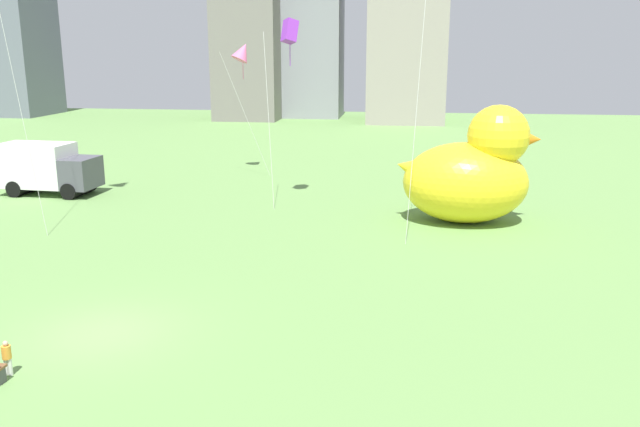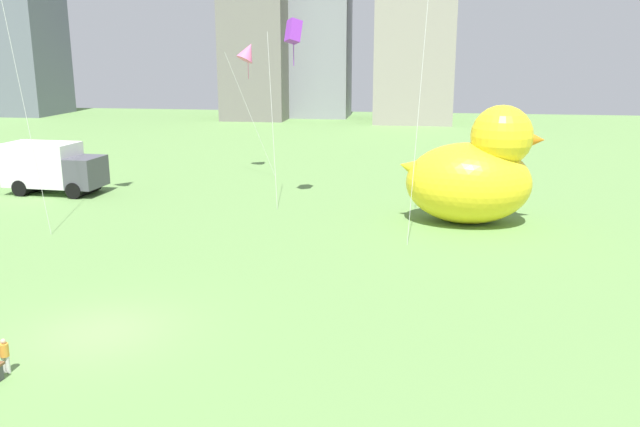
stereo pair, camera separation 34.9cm
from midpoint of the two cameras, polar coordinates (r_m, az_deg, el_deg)
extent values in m
plane|color=#65904C|center=(20.34, -17.87, -9.66)|extent=(140.00, 140.00, 0.00)
cylinder|color=silver|center=(18.73, -25.13, -11.70)|extent=(0.10, 0.10, 0.45)
cylinder|color=silver|center=(18.67, -24.83, -11.75)|extent=(0.10, 0.10, 0.45)
cylinder|color=gold|center=(18.55, -25.11, -10.62)|extent=(0.23, 0.23, 0.34)
sphere|color=#D8AD8C|center=(18.45, -25.19, -9.95)|extent=(0.13, 0.13, 0.13)
ellipsoid|color=yellow|center=(31.52, 12.97, 2.57)|extent=(5.76, 4.26, 3.76)
sphere|color=yellow|center=(31.31, 15.73, 6.45)|extent=(2.81, 2.81, 2.81)
cone|color=orange|center=(31.51, 18.00, 6.08)|extent=(1.26, 1.26, 1.26)
cone|color=yellow|center=(31.31, 8.45, 3.87)|extent=(1.72, 1.50, 1.81)
cube|color=white|center=(40.31, -22.62, 3.96)|extent=(4.01, 2.50, 2.40)
cube|color=#4C4C56|center=(38.92, -19.27, 3.39)|extent=(1.63, 2.38, 1.68)
cylinder|color=black|center=(39.17, -19.42, 2.19)|extent=(1.02, 2.44, 0.90)
cylinder|color=black|center=(40.96, -23.38, 2.32)|extent=(1.02, 2.44, 0.90)
cube|color=gray|center=(79.27, -5.28, 17.38)|extent=(7.24, 9.34, 25.38)
cube|color=gray|center=(80.70, -0.45, 15.86)|extent=(8.57, 6.28, 21.12)
cylinder|color=silver|center=(42.12, -5.79, 8.42)|extent=(2.85, 0.89, 7.78)
cone|color=pink|center=(43.40, -6.02, 13.72)|extent=(1.84, 1.76, 1.48)
cylinder|color=pink|center=(43.41, -5.99, 12.53)|extent=(0.04, 0.04, 1.60)
cylinder|color=silver|center=(34.11, -3.85, 8.03)|extent=(0.87, 2.15, 8.80)
cube|color=purple|center=(34.14, -2.00, 15.45)|extent=(0.93, 1.15, 1.32)
cylinder|color=purple|center=(34.13, -1.99, 13.94)|extent=(0.04, 0.04, 1.60)
camera|label=1|loc=(0.17, -89.57, 0.11)|focal=37.08mm
camera|label=2|loc=(0.17, 90.43, -0.11)|focal=37.08mm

